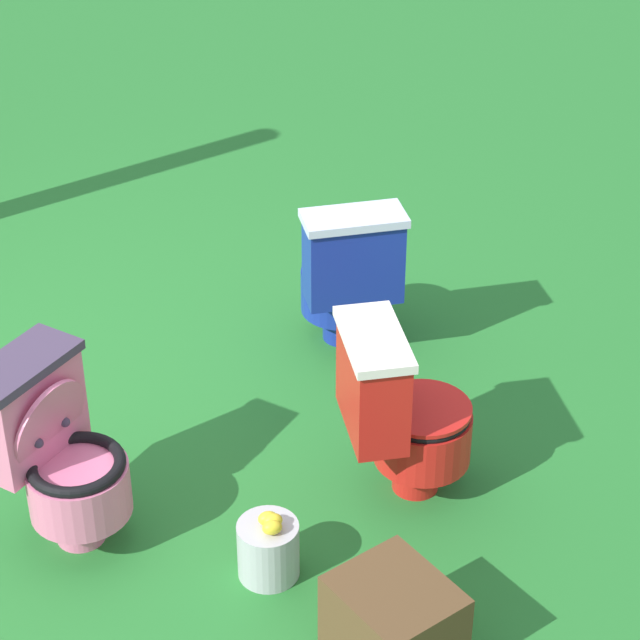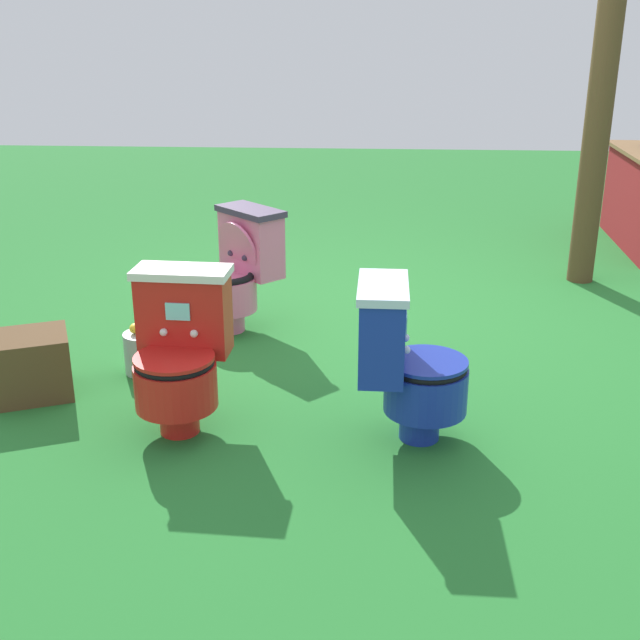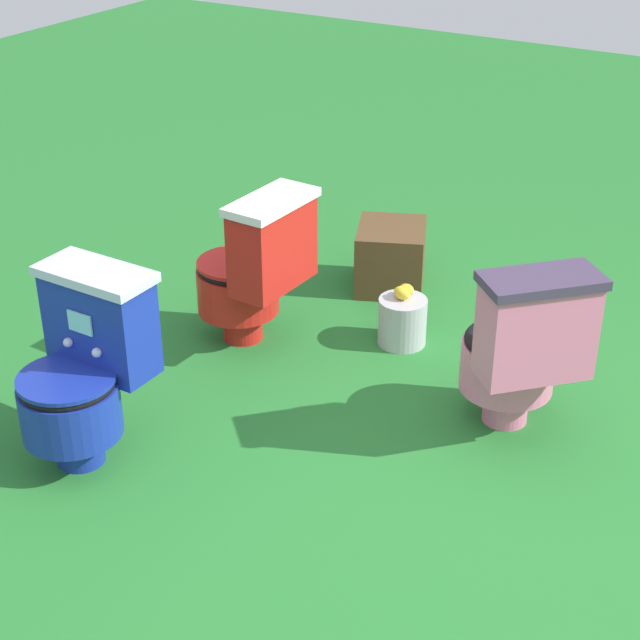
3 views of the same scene
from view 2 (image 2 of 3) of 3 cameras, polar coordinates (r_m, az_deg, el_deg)
ground at (r=5.12m, az=2.79°, el=0.18°), size 14.00×14.00×0.00m
toilet_pink at (r=4.86m, az=-5.82°, el=3.61°), size 0.63×0.63×0.73m
toilet_blue at (r=3.56m, az=6.09°, el=-2.94°), size 0.44×0.50×0.73m
toilet_red at (r=3.70m, az=-9.86°, el=-2.15°), size 0.51×0.44×0.73m
wooden_post at (r=5.92m, az=18.95°, el=12.66°), size 0.18×0.18×2.15m
small_crate at (r=4.27m, az=-19.73°, el=-3.02°), size 0.45×0.48×0.32m
lemon_bucket at (r=4.40m, az=-12.24°, el=-2.17°), size 0.22×0.22×0.28m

